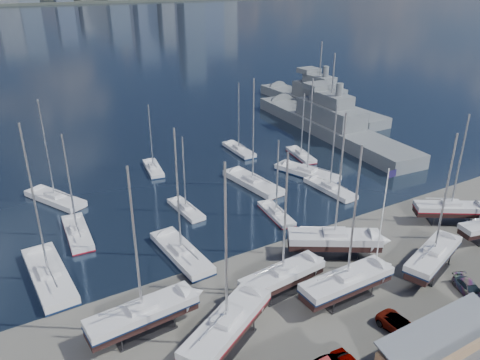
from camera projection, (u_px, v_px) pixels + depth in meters
ground at (332, 283)px, 51.27m from camera, size 1400.00×1400.00×0.00m
water at (7, 27)px, 295.56m from camera, size 1400.00×600.00×0.40m
sailboat_cradle_0 at (143, 314)px, 43.39m from camera, size 10.73×3.68×16.98m
sailboat_cradle_1 at (227, 326)px, 41.84m from camera, size 11.35×8.22×18.00m
sailboat_cradle_2 at (283, 276)px, 48.98m from camera, size 9.92×3.57×15.87m
sailboat_cradle_3 at (347, 282)px, 47.95m from camera, size 10.58×2.98×17.02m
sailboat_cradle_4 at (334, 239)px, 55.46m from camera, size 10.84×8.34×17.62m
sailboat_cradle_5 at (433, 256)px, 52.35m from camera, size 10.62×5.94×16.51m
sailboat_cradle_6 at (450, 209)px, 62.97m from camera, size 9.28×7.24×15.17m
sailboat_moored_0 at (50, 278)px, 51.59m from camera, size 4.02×12.78×18.92m
sailboat_moored_1 at (78, 234)px, 60.30m from camera, size 3.39×9.85×14.48m
sailboat_moored_2 at (55, 200)px, 69.35m from camera, size 7.45×10.94×16.18m
sailboat_moored_3 at (181, 254)px, 55.90m from camera, size 3.75×11.43×16.86m
sailboat_moored_4 at (186, 210)px, 66.44m from camera, size 2.58×7.88×11.73m
sailboat_moored_5 at (153, 169)px, 80.30m from camera, size 3.58×8.37×12.13m
sailboat_moored_6 at (276, 214)px, 65.21m from camera, size 3.19×8.05×11.71m
sailboat_moored_7 at (253, 184)px, 74.62m from camera, size 4.61×12.19×17.97m
sailboat_moored_8 at (239, 150)px, 88.70m from camera, size 2.89×9.33×13.83m
sailboat_moored_9 at (330, 189)px, 72.69m from camera, size 3.05×9.63×14.40m
sailboat_moored_10 at (307, 174)px, 78.40m from camera, size 6.71×11.83×17.05m
sailboat_moored_11 at (301, 156)px, 86.24m from camera, size 3.81×8.60×12.43m
naval_ship_east at (329, 126)px, 98.55m from camera, size 11.80×48.44×18.32m
naval_ship_west at (318, 102)px, 116.75m from camera, size 6.80×42.24×17.80m
car_c at (402, 327)px, 43.82m from camera, size 2.57×5.10×1.38m
car_d at (470, 288)px, 49.29m from camera, size 3.34×4.81×1.29m
flagpole at (383, 218)px, 48.50m from camera, size 1.18×0.12×13.39m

